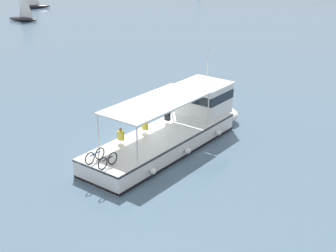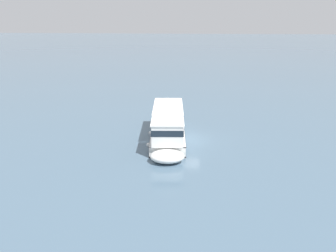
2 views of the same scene
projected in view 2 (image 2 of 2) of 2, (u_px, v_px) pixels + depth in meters
The scene contains 2 objects.
ground_plane at pixel (188, 140), 33.71m from camera, with size 400.00×400.00×0.00m, color slate.
ferry_main at pixel (168, 133), 32.68m from camera, with size 4.19×12.99×5.32m.
Camera 2 is at (-0.69, 31.62, 11.92)m, focal length 36.07 mm.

